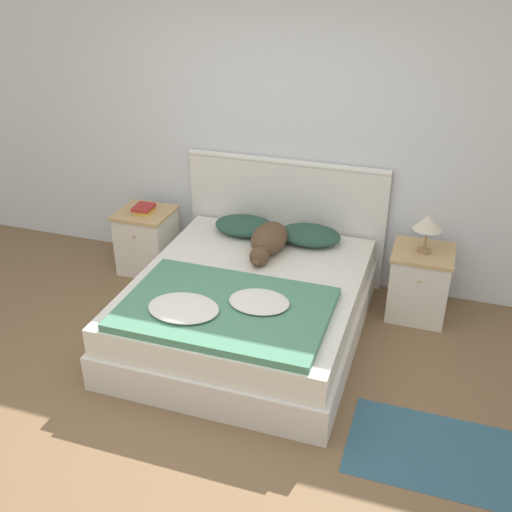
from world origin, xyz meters
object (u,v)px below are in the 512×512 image
object	(u,v)px
dog	(268,240)
book_stack	(144,209)
table_lamp	(428,223)
nightstand_right	(419,283)
pillow_right	(309,235)
bed	(248,307)
pillow_left	(245,226)
nightstand_left	(147,240)

from	to	relation	value
dog	book_stack	bearing A→B (deg)	170.06
dog	table_lamp	bearing A→B (deg)	9.97
dog	table_lamp	size ratio (longest dim) A/B	2.13
nightstand_right	pillow_right	xyz separation A→B (m)	(-0.93, 0.05, 0.26)
bed	pillow_right	xyz separation A→B (m)	(0.29, 0.75, 0.31)
pillow_right	table_lamp	bearing A→B (deg)	-3.92
pillow_right	nightstand_right	bearing A→B (deg)	-3.27
pillow_left	table_lamp	world-z (taller)	table_lamp
bed	book_stack	world-z (taller)	book_stack
nightstand_right	dog	xyz separation A→B (m)	(-1.21, -0.22, 0.30)
nightstand_left	book_stack	distance (m)	0.32
pillow_left	book_stack	bearing A→B (deg)	-176.31
nightstand_right	bed	bearing A→B (deg)	-150.18
bed	table_lamp	size ratio (longest dim) A/B	6.27
nightstand_right	table_lamp	bearing A→B (deg)	-90.00
nightstand_left	pillow_right	size ratio (longest dim) A/B	1.10
table_lamp	pillow_left	bearing A→B (deg)	177.57
nightstand_left	bed	bearing A→B (deg)	-29.82
dog	book_stack	distance (m)	1.25
pillow_right	dog	world-z (taller)	dog
nightstand_left	pillow_right	xyz separation A→B (m)	(1.50, 0.05, 0.26)
bed	pillow_left	size ratio (longest dim) A/B	3.75
book_stack	table_lamp	world-z (taller)	table_lamp
nightstand_left	book_stack	world-z (taller)	book_stack
pillow_right	book_stack	xyz separation A→B (m)	(-1.50, -0.06, 0.06)
pillow_left	pillow_right	world-z (taller)	same
pillow_left	book_stack	distance (m)	0.94
bed	pillow_right	distance (m)	0.86
bed	pillow_right	size ratio (longest dim) A/B	3.75
pillow_left	bed	bearing A→B (deg)	-69.20
pillow_right	book_stack	bearing A→B (deg)	-177.71
bed	book_stack	size ratio (longest dim) A/B	9.84
nightstand_left	book_stack	xyz separation A→B (m)	(0.00, -0.01, 0.32)
bed	dog	distance (m)	0.59
dog	book_stack	xyz separation A→B (m)	(-1.23, 0.22, 0.02)
nightstand_right	book_stack	size ratio (longest dim) A/B	2.89
nightstand_right	table_lamp	distance (m)	0.53
bed	nightstand_left	world-z (taller)	nightstand_left
nightstand_right	dog	distance (m)	1.26
nightstand_left	pillow_left	world-z (taller)	pillow_left
nightstand_left	dog	world-z (taller)	dog
nightstand_left	nightstand_right	bearing A→B (deg)	0.00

